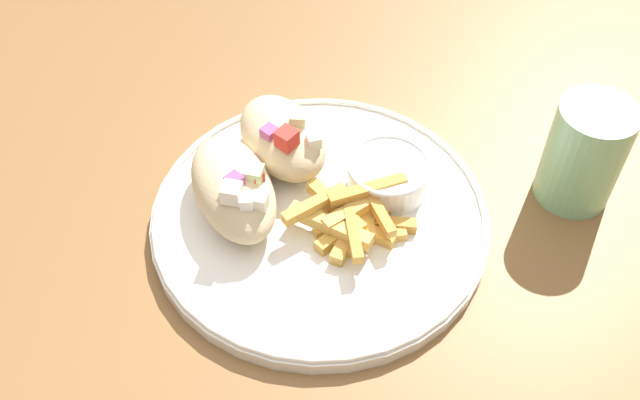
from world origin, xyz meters
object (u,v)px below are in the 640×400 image
plate (320,217)px  pita_sandwich_near (233,188)px  water_glass (583,157)px  pita_sandwich_far (283,138)px  fries_pile (355,218)px  sauce_ramekin (388,174)px

plate → pita_sandwich_near: pita_sandwich_near is taller
pita_sandwich_near → water_glass: water_glass is taller
pita_sandwich_near → water_glass: bearing=73.6°
pita_sandwich_near → pita_sandwich_far: size_ratio=1.14×
fries_pile → pita_sandwich_far: bearing=175.7°
plate → water_glass: water_glass is taller
water_glass → plate: bearing=-123.3°
pita_sandwich_near → fries_pile: pita_sandwich_near is taller
pita_sandwich_near → sauce_ramekin: pita_sandwich_near is taller
sauce_ramekin → water_glass: size_ratio=0.74×
pita_sandwich_far → water_glass: water_glass is taller
plate → pita_sandwich_near: size_ratio=2.14×
pita_sandwich_near → fries_pile: size_ratio=1.31×
pita_sandwich_far → sauce_ramekin: bearing=39.6°
plate → fries_pile: (0.03, 0.01, 0.02)m
fries_pile → sauce_ramekin: bearing=103.2°
plate → sauce_ramekin: sauce_ramekin is taller
pita_sandwich_far → water_glass: 0.29m
pita_sandwich_far → water_glass: size_ratio=1.20×
plate → water_glass: size_ratio=2.93×
sauce_ramekin → water_glass: (0.12, 0.14, 0.02)m
pita_sandwich_near → fries_pile: 0.12m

